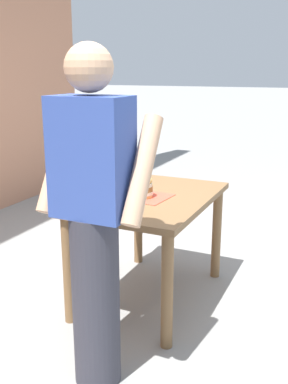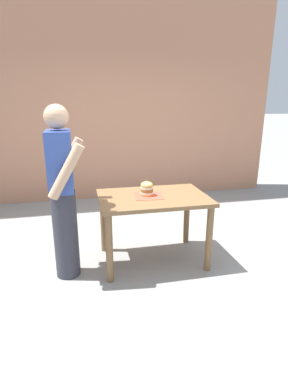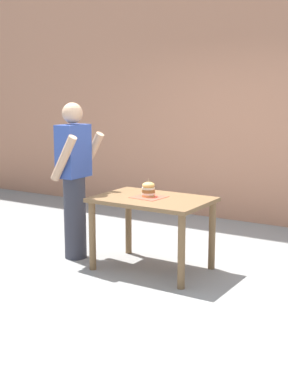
% 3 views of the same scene
% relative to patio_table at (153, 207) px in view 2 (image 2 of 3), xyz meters
% --- Properties ---
extents(ground_plane, '(80.00, 80.00, 0.00)m').
position_rel_patio_table_xyz_m(ground_plane, '(0.00, 0.00, -0.63)').
color(ground_plane, gray).
extents(patio_table, '(0.79, 1.15, 0.75)m').
position_rel_patio_table_xyz_m(patio_table, '(0.00, 0.00, 0.00)').
color(patio_table, brown).
rests_on(patio_table, ground).
extents(serving_paper, '(0.32, 0.32, 0.00)m').
position_rel_patio_table_xyz_m(serving_paper, '(0.01, 0.05, 0.13)').
color(serving_paper, '#D64C38').
rests_on(serving_paper, patio_table).
extents(sandwich, '(0.14, 0.14, 0.19)m').
position_rel_patio_table_xyz_m(sandwich, '(0.03, 0.06, 0.20)').
color(sandwich, '#E5B25B').
rests_on(sandwich, serving_paper).
extents(pickle_spear, '(0.08, 0.05, 0.02)m').
position_rel_patio_table_xyz_m(pickle_spear, '(0.10, 0.10, 0.14)').
color(pickle_spear, '#8EA83D').
rests_on(pickle_spear, serving_paper).
extents(diner_across_table, '(0.55, 0.35, 1.69)m').
position_rel_patio_table_xyz_m(diner_across_table, '(-0.11, 0.91, 0.26)').
color(diner_across_table, '#33333D').
rests_on(diner_across_table, ground).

